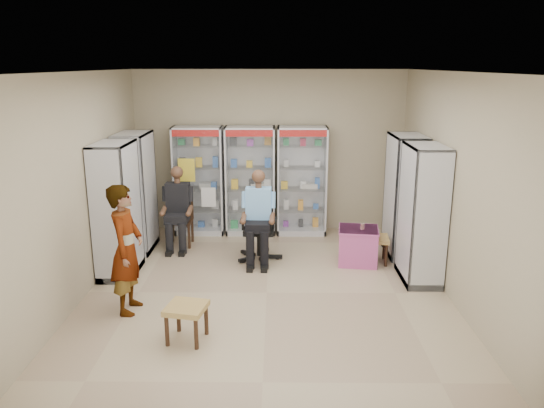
{
  "coord_description": "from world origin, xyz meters",
  "views": [
    {
      "loc": [
        0.14,
        -6.83,
        3.1
      ],
      "look_at": [
        0.07,
        0.7,
        1.1
      ],
      "focal_mm": 35.0,
      "sensor_mm": 36.0,
      "label": 1
    }
  ],
  "objects_px": {
    "cabinet_back_left": "(199,181)",
    "standing_man": "(126,249)",
    "seated_shopkeeper": "(259,219)",
    "office_chair": "(259,227)",
    "pink_trunk": "(358,246)",
    "cabinet_left_far": "(136,192)",
    "woven_stool_b": "(187,323)",
    "cabinet_left_near": "(117,210)",
    "cabinet_right_near": "(422,214)",
    "wooden_chair": "(180,219)",
    "cabinet_back_mid": "(250,181)",
    "woven_stool_a": "(374,249)",
    "cabinet_right_far": "(404,196)",
    "cabinet_back_right": "(302,181)"
  },
  "relations": [
    {
      "from": "office_chair",
      "to": "woven_stool_b",
      "type": "height_order",
      "value": "office_chair"
    },
    {
      "from": "office_chair",
      "to": "seated_shopkeeper",
      "type": "distance_m",
      "value": 0.16
    },
    {
      "from": "cabinet_back_left",
      "to": "standing_man",
      "type": "relative_size",
      "value": 1.2
    },
    {
      "from": "standing_man",
      "to": "seated_shopkeeper",
      "type": "bearing_deg",
      "value": -39.35
    },
    {
      "from": "cabinet_left_near",
      "to": "pink_trunk",
      "type": "height_order",
      "value": "cabinet_left_near"
    },
    {
      "from": "cabinet_right_near",
      "to": "cabinet_left_far",
      "type": "bearing_deg",
      "value": 73.75
    },
    {
      "from": "cabinet_left_far",
      "to": "woven_stool_b",
      "type": "height_order",
      "value": "cabinet_left_far"
    },
    {
      "from": "standing_man",
      "to": "pink_trunk",
      "type": "bearing_deg",
      "value": -59.68
    },
    {
      "from": "pink_trunk",
      "to": "woven_stool_a",
      "type": "relative_size",
      "value": 1.4
    },
    {
      "from": "cabinet_left_near",
      "to": "seated_shopkeeper",
      "type": "height_order",
      "value": "cabinet_left_near"
    },
    {
      "from": "cabinet_right_far",
      "to": "cabinet_left_near",
      "type": "distance_m",
      "value": 4.55
    },
    {
      "from": "cabinet_back_left",
      "to": "office_chair",
      "type": "height_order",
      "value": "cabinet_back_left"
    },
    {
      "from": "woven_stool_a",
      "to": "office_chair",
      "type": "bearing_deg",
      "value": 176.3
    },
    {
      "from": "seated_shopkeeper",
      "to": "standing_man",
      "type": "height_order",
      "value": "standing_man"
    },
    {
      "from": "wooden_chair",
      "to": "office_chair",
      "type": "xyz_separation_m",
      "value": [
        1.4,
        -0.68,
        0.08
      ]
    },
    {
      "from": "wooden_chair",
      "to": "office_chair",
      "type": "height_order",
      "value": "office_chair"
    },
    {
      "from": "cabinet_back_right",
      "to": "pink_trunk",
      "type": "xyz_separation_m",
      "value": [
        0.83,
        -1.56,
        -0.71
      ]
    },
    {
      "from": "cabinet_back_left",
      "to": "cabinet_left_far",
      "type": "bearing_deg",
      "value": -135.0
    },
    {
      "from": "cabinet_back_right",
      "to": "woven_stool_a",
      "type": "height_order",
      "value": "cabinet_back_right"
    },
    {
      "from": "wooden_chair",
      "to": "pink_trunk",
      "type": "relative_size",
      "value": 1.57
    },
    {
      "from": "cabinet_right_near",
      "to": "seated_shopkeeper",
      "type": "relative_size",
      "value": 1.42
    },
    {
      "from": "cabinet_left_near",
      "to": "pink_trunk",
      "type": "distance_m",
      "value": 3.76
    },
    {
      "from": "cabinet_back_left",
      "to": "office_chair",
      "type": "bearing_deg",
      "value": -50.68
    },
    {
      "from": "cabinet_back_mid",
      "to": "seated_shopkeeper",
      "type": "xyz_separation_m",
      "value": [
        0.2,
        -1.46,
        -0.3
      ]
    },
    {
      "from": "cabinet_back_mid",
      "to": "woven_stool_b",
      "type": "bearing_deg",
      "value": -97.66
    },
    {
      "from": "office_chair",
      "to": "pink_trunk",
      "type": "height_order",
      "value": "office_chair"
    },
    {
      "from": "cabinet_back_mid",
      "to": "cabinet_right_near",
      "type": "xyz_separation_m",
      "value": [
        2.58,
        -2.23,
        0.0
      ]
    },
    {
      "from": "wooden_chair",
      "to": "seated_shopkeeper",
      "type": "distance_m",
      "value": 1.6
    },
    {
      "from": "woven_stool_b",
      "to": "standing_man",
      "type": "xyz_separation_m",
      "value": [
        -0.86,
        0.76,
        0.62
      ]
    },
    {
      "from": "cabinet_right_far",
      "to": "office_chair",
      "type": "bearing_deg",
      "value": 96.64
    },
    {
      "from": "cabinet_back_left",
      "to": "cabinet_right_far",
      "type": "height_order",
      "value": "same"
    },
    {
      "from": "cabinet_left_far",
      "to": "cabinet_right_far",
      "type": "bearing_deg",
      "value": 87.43
    },
    {
      "from": "cabinet_left_far",
      "to": "office_chair",
      "type": "height_order",
      "value": "cabinet_left_far"
    },
    {
      "from": "cabinet_back_right",
      "to": "cabinet_right_near",
      "type": "xyz_separation_m",
      "value": [
        1.63,
        -2.23,
        0.0
      ]
    },
    {
      "from": "cabinet_back_left",
      "to": "pink_trunk",
      "type": "distance_m",
      "value": 3.23
    },
    {
      "from": "cabinet_back_mid",
      "to": "cabinet_back_left",
      "type": "bearing_deg",
      "value": 180.0
    },
    {
      "from": "cabinet_back_mid",
      "to": "cabinet_right_near",
      "type": "distance_m",
      "value": 3.41
    },
    {
      "from": "wooden_chair",
      "to": "seated_shopkeeper",
      "type": "height_order",
      "value": "seated_shopkeeper"
    },
    {
      "from": "cabinet_right_far",
      "to": "cabinet_back_right",
      "type": "bearing_deg",
      "value": 55.27
    },
    {
      "from": "cabinet_back_mid",
      "to": "woven_stool_a",
      "type": "xyz_separation_m",
      "value": [
        2.06,
        -1.53,
        -0.79
      ]
    },
    {
      "from": "cabinet_right_far",
      "to": "woven_stool_a",
      "type": "bearing_deg",
      "value": 127.21
    },
    {
      "from": "cabinet_back_left",
      "to": "seated_shopkeeper",
      "type": "distance_m",
      "value": 1.88
    },
    {
      "from": "cabinet_back_left",
      "to": "cabinet_left_near",
      "type": "xyz_separation_m",
      "value": [
        -0.93,
        -2.03,
        0.0
      ]
    },
    {
      "from": "wooden_chair",
      "to": "standing_man",
      "type": "bearing_deg",
      "value": -94.61
    },
    {
      "from": "pink_trunk",
      "to": "cabinet_right_near",
      "type": "bearing_deg",
      "value": -39.92
    },
    {
      "from": "office_chair",
      "to": "woven_stool_a",
      "type": "distance_m",
      "value": 1.89
    },
    {
      "from": "cabinet_back_mid",
      "to": "pink_trunk",
      "type": "relative_size",
      "value": 3.35
    },
    {
      "from": "cabinet_right_far",
      "to": "wooden_chair",
      "type": "xyz_separation_m",
      "value": [
        -3.78,
        0.4,
        -0.53
      ]
    },
    {
      "from": "cabinet_back_mid",
      "to": "cabinet_right_near",
      "type": "relative_size",
      "value": 1.0
    },
    {
      "from": "woven_stool_a",
      "to": "cabinet_left_near",
      "type": "bearing_deg",
      "value": -172.72
    }
  ]
}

